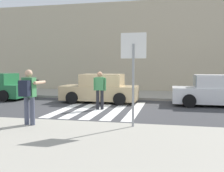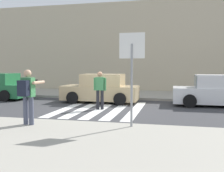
{
  "view_description": "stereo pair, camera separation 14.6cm",
  "coord_description": "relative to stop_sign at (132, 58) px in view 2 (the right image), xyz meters",
  "views": [
    {
      "loc": [
        3.06,
        -11.43,
        1.96
      ],
      "look_at": [
        0.6,
        -0.2,
        1.1
      ],
      "focal_mm": 42.0,
      "sensor_mm": 36.0,
      "label": 1
    },
    {
      "loc": [
        3.2,
        -11.4,
        1.96
      ],
      "look_at": [
        0.6,
        -0.2,
        1.1
      ],
      "focal_mm": 42.0,
      "sensor_mm": 36.0,
      "label": 2
    }
  ],
  "objects": [
    {
      "name": "parked_car_white",
      "position": [
        3.32,
        5.92,
        -1.47
      ],
      "size": [
        4.1,
        1.92,
        1.55
      ],
      "color": "white",
      "rests_on": "ground"
    },
    {
      "name": "crosswalk_stripe_2",
      "position": [
        -2.0,
        3.82,
        -2.19
      ],
      "size": [
        0.44,
        5.2,
        0.01
      ],
      "primitive_type": "cube",
      "color": "silver",
      "rests_on": "ground"
    },
    {
      "name": "stop_sign",
      "position": [
        0.0,
        0.0,
        0.0
      ],
      "size": [
        0.76,
        0.08,
        2.82
      ],
      "color": "gray",
      "rests_on": "sidewalk_near"
    },
    {
      "name": "crosswalk_stripe_4",
      "position": [
        -0.4,
        3.82,
        -2.19
      ],
      "size": [
        0.44,
        5.2,
        0.01
      ],
      "primitive_type": "cube",
      "color": "silver",
      "rests_on": "ground"
    },
    {
      "name": "crosswalk_stripe_1",
      "position": [
        -2.8,
        3.82,
        -2.19
      ],
      "size": [
        0.44,
        5.2,
        0.01
      ],
      "primitive_type": "cube",
      "color": "silver",
      "rests_on": "ground"
    },
    {
      "name": "sidewalk_far",
      "position": [
        -2.0,
        9.62,
        -2.13
      ],
      "size": [
        60.0,
        4.8,
        0.14
      ],
      "primitive_type": "cube",
      "color": "#9E998C",
      "rests_on": "ground"
    },
    {
      "name": "parked_car_tan",
      "position": [
        -2.6,
        5.92,
        -1.47
      ],
      "size": [
        4.1,
        1.92,
        1.55
      ],
      "color": "tan",
      "rests_on": "ground"
    },
    {
      "name": "building_facade_far",
      "position": [
        -2.0,
        14.02,
        1.23
      ],
      "size": [
        56.0,
        4.0,
        6.87
      ],
      "primitive_type": "cube",
      "color": "beige",
      "rests_on": "ground"
    },
    {
      "name": "crosswalk_stripe_0",
      "position": [
        -3.6,
        3.82,
        -2.19
      ],
      "size": [
        0.44,
        5.2,
        0.01
      ],
      "primitive_type": "cube",
      "color": "silver",
      "rests_on": "ground"
    },
    {
      "name": "crosswalk_stripe_3",
      "position": [
        -1.2,
        3.82,
        -2.19
      ],
      "size": [
        0.44,
        5.2,
        0.01
      ],
      "primitive_type": "cube",
      "color": "silver",
      "rests_on": "ground"
    },
    {
      "name": "photographer_with_backpack",
      "position": [
        -3.19,
        -0.5,
        -1.03
      ],
      "size": [
        0.61,
        0.87,
        1.72
      ],
      "color": "#474C60",
      "rests_on": "sidewalk_near"
    },
    {
      "name": "sidewalk_near",
      "position": [
        -2.0,
        -2.58,
        -2.13
      ],
      "size": [
        60.0,
        6.0,
        0.14
      ],
      "primitive_type": "cube",
      "color": "#9E998C",
      "rests_on": "ground"
    },
    {
      "name": "ground_plane",
      "position": [
        -2.0,
        3.62,
        -2.2
      ],
      "size": [
        120.0,
        120.0,
        0.0
      ],
      "primitive_type": "plane",
      "color": "#38383A"
    },
    {
      "name": "pedestrian_crossing",
      "position": [
        -2.02,
        3.65,
        -1.22
      ],
      "size": [
        0.58,
        0.27,
        1.72
      ],
      "color": "#232328",
      "rests_on": "ground"
    }
  ]
}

